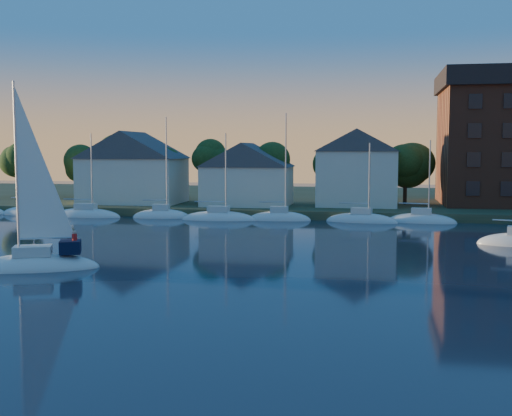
% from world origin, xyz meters
% --- Properties ---
extents(ground, '(260.00, 260.00, 0.00)m').
position_xyz_m(ground, '(0.00, 0.00, 0.00)').
color(ground, black).
rests_on(ground, ground).
extents(shoreline_land, '(160.00, 50.00, 2.00)m').
position_xyz_m(shoreline_land, '(0.00, 75.00, 0.00)').
color(shoreline_land, '#333D23').
rests_on(shoreline_land, ground).
extents(wooden_dock, '(120.00, 3.00, 1.00)m').
position_xyz_m(wooden_dock, '(0.00, 52.00, 0.00)').
color(wooden_dock, brown).
rests_on(wooden_dock, ground).
extents(clubhouse_west, '(13.65, 9.45, 9.64)m').
position_xyz_m(clubhouse_west, '(-22.00, 58.00, 5.93)').
color(clubhouse_west, silver).
rests_on(clubhouse_west, shoreline_land).
extents(clubhouse_centre, '(11.55, 8.40, 8.08)m').
position_xyz_m(clubhouse_centre, '(-6.00, 57.00, 5.13)').
color(clubhouse_centre, silver).
rests_on(clubhouse_centre, shoreline_land).
extents(clubhouse_east, '(10.50, 8.40, 9.80)m').
position_xyz_m(clubhouse_east, '(8.00, 59.00, 6.00)').
color(clubhouse_east, silver).
rests_on(clubhouse_east, shoreline_land).
extents(tree_line, '(93.40, 5.40, 8.90)m').
position_xyz_m(tree_line, '(2.00, 63.00, 7.18)').
color(tree_line, '#352618').
rests_on(tree_line, shoreline_land).
extents(moored_fleet, '(63.50, 2.40, 12.05)m').
position_xyz_m(moored_fleet, '(-12.00, 49.00, 0.10)').
color(moored_fleet, silver).
rests_on(moored_fleet, ground).
extents(hero_sailboat, '(9.33, 6.05, 13.93)m').
position_xyz_m(hero_sailboat, '(-12.63, 15.68, 0.58)').
color(hero_sailboat, silver).
rests_on(hero_sailboat, ground).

